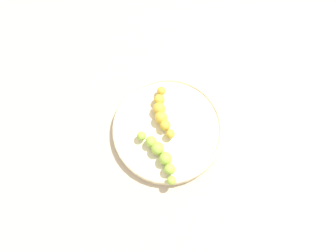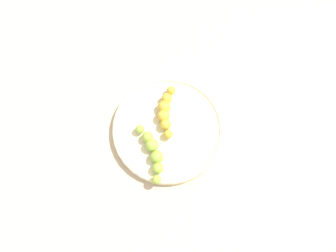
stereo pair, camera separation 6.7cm
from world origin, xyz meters
TOP-DOWN VIEW (x-y plane):
  - ground_plane at (0.00, 0.00)m, footprint 2.40×2.40m
  - fruit_bowl at (0.00, 0.00)m, footprint 0.26×0.26m
  - banana_green at (-0.01, 0.07)m, footprint 0.12×0.08m
  - banana_spotted at (0.03, -0.02)m, footprint 0.08×0.11m

SIDE VIEW (x-z plane):
  - ground_plane at x=0.00m, z-range 0.00..0.00m
  - fruit_bowl at x=0.00m, z-range 0.00..0.02m
  - banana_spotted at x=0.03m, z-range 0.02..0.05m
  - banana_green at x=-0.01m, z-range 0.02..0.05m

